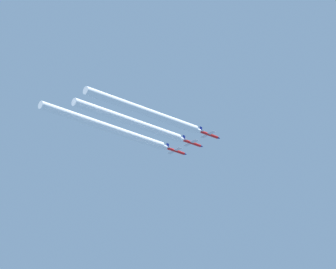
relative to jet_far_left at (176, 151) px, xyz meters
The scene contains 6 objects.
jet_far_left is the anchor object (origin of this frame).
jet_inner_left 12.03m from the jet_far_left, ahead, with size 9.09×13.24×3.18m.
jet_center 24.46m from the jet_far_left, ahead, with size 9.09×13.24×3.18m.
smoke_trail_far_left 42.29m from the jet_far_left, 90.00° to the right, with size 3.83×72.56×3.83m.
smoke_trail_inner_left 39.33m from the jet_far_left, 72.19° to the right, with size 3.83×62.84×3.83m.
smoke_trail_center 45.93m from the jet_far_left, 57.83° to the right, with size 3.83×65.48×3.83m.
Camera 1 is at (403.16, -346.74, 2.14)m, focal length 132.10 mm.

